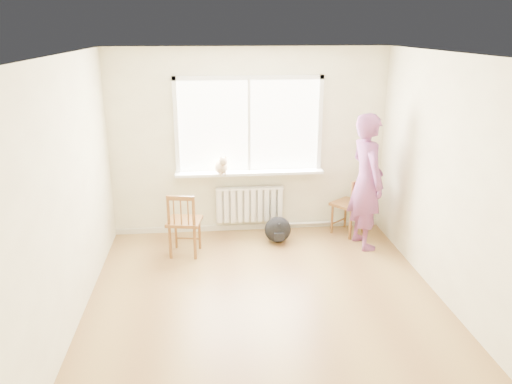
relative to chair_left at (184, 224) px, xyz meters
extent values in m
plane|color=olive|center=(0.95, -1.43, -0.45)|extent=(4.50, 4.50, 0.00)
plane|color=white|center=(0.95, -1.43, 2.25)|extent=(4.50, 4.50, 0.00)
cube|color=#F0EAC0|center=(0.95, 0.82, 0.90)|extent=(4.00, 0.01, 2.70)
cube|color=white|center=(0.95, 0.80, 1.15)|extent=(2.00, 0.02, 1.30)
cube|color=white|center=(0.95, 0.78, 1.83)|extent=(2.12, 0.05, 0.06)
cube|color=white|center=(-0.08, 0.78, 1.15)|extent=(0.06, 0.05, 1.42)
cube|color=white|center=(1.98, 0.78, 1.15)|extent=(0.06, 0.05, 1.42)
cube|color=white|center=(0.95, 0.78, 1.15)|extent=(0.04, 0.05, 1.30)
cube|color=white|center=(0.95, 0.71, 0.48)|extent=(2.15, 0.22, 0.04)
cube|color=white|center=(0.95, 0.77, -0.02)|extent=(1.00, 0.02, 0.55)
cube|color=white|center=(0.95, 0.72, -0.02)|extent=(1.00, 0.10, 0.51)
cube|color=white|center=(0.95, 0.72, 0.24)|extent=(1.00, 0.12, 0.03)
cylinder|color=silver|center=(2.20, 0.76, -0.37)|extent=(1.40, 0.04, 0.04)
cube|color=beige|center=(0.95, 0.81, -0.41)|extent=(4.00, 0.03, 0.08)
cube|color=brown|center=(0.01, 0.05, 0.02)|extent=(0.50, 0.49, 0.04)
cylinder|color=brown|center=(0.20, 0.18, -0.21)|extent=(0.04, 0.04, 0.47)
cylinder|color=brown|center=(-0.13, 0.24, -0.21)|extent=(0.04, 0.04, 0.47)
cylinder|color=brown|center=(0.14, -0.14, -0.21)|extent=(0.04, 0.04, 0.47)
cylinder|color=brown|center=(-0.18, -0.09, -0.21)|extent=(0.04, 0.04, 0.47)
cylinder|color=brown|center=(0.14, -0.14, 0.00)|extent=(0.04, 0.04, 0.89)
cylinder|color=brown|center=(-0.18, -0.09, 0.00)|extent=(0.04, 0.04, 0.89)
cube|color=brown|center=(-0.02, -0.12, 0.41)|extent=(0.36, 0.10, 0.06)
cylinder|color=brown|center=(0.07, -0.13, 0.22)|extent=(0.02, 0.02, 0.35)
cylinder|color=brown|center=(-0.02, -0.12, 0.22)|extent=(0.02, 0.02, 0.35)
cylinder|color=brown|center=(-0.11, -0.10, 0.22)|extent=(0.02, 0.02, 0.35)
cube|color=brown|center=(2.40, 0.52, 0.02)|extent=(0.60, 0.59, 0.04)
cylinder|color=brown|center=(2.43, 0.75, -0.21)|extent=(0.04, 0.04, 0.46)
cylinder|color=brown|center=(2.17, 0.54, -0.21)|extent=(0.04, 0.04, 0.46)
cylinder|color=brown|center=(2.63, 0.49, -0.21)|extent=(0.04, 0.04, 0.46)
cylinder|color=brown|center=(2.37, 0.28, -0.21)|extent=(0.04, 0.04, 0.46)
cylinder|color=brown|center=(2.63, 0.49, -0.01)|extent=(0.04, 0.04, 0.88)
cylinder|color=brown|center=(2.37, 0.28, -0.01)|extent=(0.04, 0.04, 0.88)
cube|color=brown|center=(2.50, 0.39, 0.40)|extent=(0.30, 0.25, 0.06)
cylinder|color=brown|center=(2.58, 0.44, 0.21)|extent=(0.02, 0.02, 0.35)
cylinder|color=brown|center=(2.50, 0.39, 0.21)|extent=(0.02, 0.02, 0.35)
cylinder|color=brown|center=(2.43, 0.33, 0.21)|extent=(0.02, 0.02, 0.35)
imported|color=#D14B45|center=(2.50, 0.08, 0.49)|extent=(0.56, 0.75, 1.88)
ellipsoid|color=beige|center=(0.54, 0.64, 0.61)|extent=(0.24, 0.32, 0.21)
sphere|color=beige|center=(0.56, 0.51, 0.72)|extent=(0.12, 0.12, 0.12)
cone|color=beige|center=(0.53, 0.50, 0.78)|extent=(0.04, 0.04, 0.05)
cone|color=beige|center=(0.59, 0.51, 0.78)|extent=(0.04, 0.04, 0.05)
cylinder|color=beige|center=(0.51, 0.79, 0.55)|extent=(0.06, 0.19, 0.03)
cylinder|color=beige|center=(0.52, 0.53, 0.56)|extent=(0.03, 0.03, 0.11)
cylinder|color=beige|center=(0.59, 0.54, 0.56)|extent=(0.03, 0.03, 0.11)
ellipsoid|color=black|center=(1.31, 0.30, -0.26)|extent=(0.46, 0.40, 0.38)
camera|label=1|loc=(0.34, -6.24, 2.51)|focal=35.00mm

